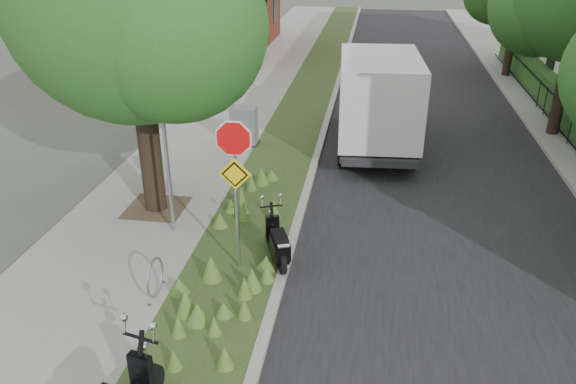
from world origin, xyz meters
name	(u,v)px	position (x,y,z in m)	size (l,w,h in m)	color
ground	(304,294)	(0.00, 0.00, 0.00)	(120.00, 120.00, 0.00)	#4C5147
sidewalk_near	(222,118)	(-4.25, 10.00, 0.06)	(3.50, 60.00, 0.12)	gray
verge	(298,122)	(-1.50, 10.00, 0.06)	(2.00, 60.00, 0.12)	#2E3F1B
kerb_near	(326,123)	(-0.50, 10.00, 0.07)	(0.20, 60.00, 0.13)	#9E9991
road	(428,130)	(3.00, 10.00, 0.01)	(7.00, 60.00, 0.01)	black
kerb_far	(535,134)	(6.50, 10.00, 0.07)	(0.20, 60.00, 0.13)	#9E9991
street_tree_main	(131,8)	(-4.08, 2.86, 4.80)	(6.21, 5.54, 7.66)	black
bare_post	(166,148)	(-3.20, 1.80, 2.12)	(0.08, 0.08, 4.00)	#A5A8AD
bike_hoop	(155,278)	(-2.70, -0.60, 0.50)	(0.06, 0.78, 0.77)	#A5A8AD
sign_assembly	(235,166)	(-1.40, 0.58, 2.33)	(0.94, 0.08, 3.22)	#A5A8AD
fence_far	(561,117)	(7.20, 10.00, 0.67)	(0.04, 24.00, 1.00)	black
scooter_near	(278,247)	(-0.64, 0.84, 0.48)	(0.72, 1.50, 0.75)	black
box_truck	(377,97)	(1.19, 8.09, 1.65)	(2.53, 5.71, 2.52)	#262628
utility_cabinet	(244,126)	(-2.85, 7.46, 0.69)	(0.91, 0.62, 1.20)	#262628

